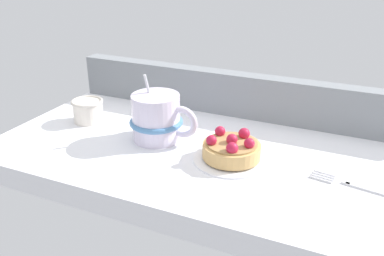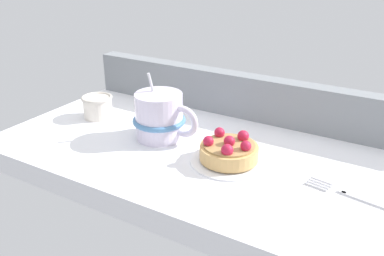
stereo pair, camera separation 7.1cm
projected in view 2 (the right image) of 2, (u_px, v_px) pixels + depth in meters
ground_plane at (206, 160)px, 73.30cm from camera, size 75.18×38.74×4.06cm
window_rail_back at (248, 96)px, 84.42cm from camera, size 73.68×3.73×8.87cm
dessert_plate at (229, 160)px, 68.28cm from camera, size 12.73×12.73×0.62cm
raspberry_tart at (229, 150)px, 67.50cm from camera, size 9.60×9.60×4.19cm
coffee_mug at (160, 117)px, 75.20cm from camera, size 13.01×9.74×12.09cm
dessert_fork at (363, 199)px, 57.93cm from camera, size 17.25×4.31×0.60cm
sugar_bowl at (98, 106)px, 85.05cm from camera, size 6.32×6.32×4.53cm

